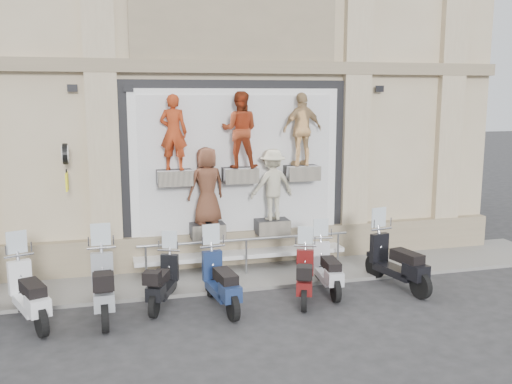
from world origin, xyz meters
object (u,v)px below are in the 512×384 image
at_px(scooter_c, 103,274).
at_px(scooter_e, 221,270).
at_px(scooter_h, 398,251).
at_px(guard_rail, 246,258).
at_px(clock_sign_bracket, 66,161).
at_px(scooter_b, 28,281).
at_px(scooter_d, 163,272).
at_px(scooter_f, 305,267).
at_px(scooter_g, 328,258).

xyz_separation_m(scooter_c, scooter_e, (2.26, -0.16, -0.05)).
bearing_deg(scooter_h, guard_rail, 140.34).
relative_size(clock_sign_bracket, scooter_c, 0.49).
distance_m(scooter_b, scooter_c, 1.33).
bearing_deg(scooter_d, scooter_f, 13.02).
bearing_deg(guard_rail, clock_sign_bracket, 173.16).
bearing_deg(scooter_b, scooter_c, -20.76).
relative_size(scooter_b, scooter_d, 1.16).
xyz_separation_m(guard_rail, scooter_g, (1.45, -1.41, 0.27)).
bearing_deg(scooter_c, scooter_h, -0.79).
bearing_deg(scooter_g, guard_rail, 142.47).
distance_m(clock_sign_bracket, scooter_f, 5.61).
bearing_deg(scooter_b, scooter_e, -23.41).
distance_m(scooter_f, scooter_g, 0.75).
xyz_separation_m(clock_sign_bracket, scooter_g, (5.35, -1.88, -2.06)).
distance_m(scooter_f, scooter_h, 2.22).
bearing_deg(scooter_c, scooter_e, -4.91).
xyz_separation_m(scooter_e, scooter_h, (3.97, 0.16, 0.05)).
relative_size(scooter_b, scooter_f, 1.15).
xyz_separation_m(scooter_g, scooter_h, (1.56, -0.20, 0.10)).
bearing_deg(scooter_b, scooter_d, -14.53).
xyz_separation_m(clock_sign_bracket, scooter_b, (-0.66, -2.07, -1.98)).
bearing_deg(guard_rail, scooter_h, -28.08).
bearing_deg(scooter_d, scooter_e, 0.31).
xyz_separation_m(scooter_d, scooter_e, (1.10, -0.44, 0.08)).
bearing_deg(scooter_e, scooter_h, -4.09).
height_order(guard_rail, scooter_h, scooter_h).
bearing_deg(scooter_b, scooter_f, -22.69).
relative_size(scooter_c, scooter_h, 1.00).
height_order(scooter_c, scooter_f, scooter_c).
height_order(scooter_e, scooter_h, scooter_h).
xyz_separation_m(scooter_b, scooter_d, (2.49, 0.28, -0.11)).
distance_m(scooter_c, scooter_d, 1.20).
distance_m(guard_rail, scooter_b, 4.85).
xyz_separation_m(clock_sign_bracket, scooter_e, (2.94, -2.24, -2.01)).
relative_size(scooter_b, scooter_e, 1.04).
relative_size(scooter_e, scooter_f, 1.10).
bearing_deg(clock_sign_bracket, scooter_d, -44.47).
relative_size(clock_sign_bracket, scooter_f, 0.58).
bearing_deg(scooter_f, scooter_b, -161.14).
height_order(scooter_f, scooter_h, scooter_h).
distance_m(guard_rail, scooter_c, 3.62).
distance_m(scooter_c, scooter_e, 2.27).
bearing_deg(clock_sign_bracket, scooter_f, -25.58).
bearing_deg(scooter_e, scooter_f, -6.79).
relative_size(scooter_e, scooter_g, 1.07).
bearing_deg(scooter_h, scooter_c, 168.43).
bearing_deg(scooter_e, scooter_d, 151.96).
relative_size(guard_rail, scooter_e, 2.60).
distance_m(scooter_d, scooter_g, 3.52).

